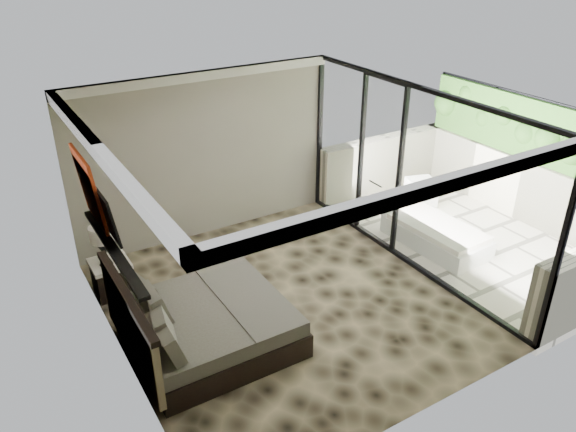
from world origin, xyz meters
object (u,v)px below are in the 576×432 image
nightstand (112,277)px  ottoman (421,192)px  bed (202,324)px  lounger (433,232)px  table_lamp (102,241)px

nightstand → ottoman: (5.87, -0.12, -0.02)m
bed → lounger: size_ratio=1.10×
bed → table_lamp: (-0.70, 1.72, 0.58)m
bed → nightstand: bearing=110.3°
bed → nightstand: 1.88m
nightstand → lounger: bearing=7.7°
lounger → table_lamp: bearing=162.5°
bed → nightstand: bed is taller
nightstand → table_lamp: (-0.05, -0.04, 0.64)m
bed → ottoman: bearing=17.4°
table_lamp → lounger: 5.25m
nightstand → table_lamp: bearing=-118.5°
nightstand → bed: bearing=-46.8°
bed → ottoman: bed is taller
table_lamp → lounger: (5.04, -1.32, -0.69)m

